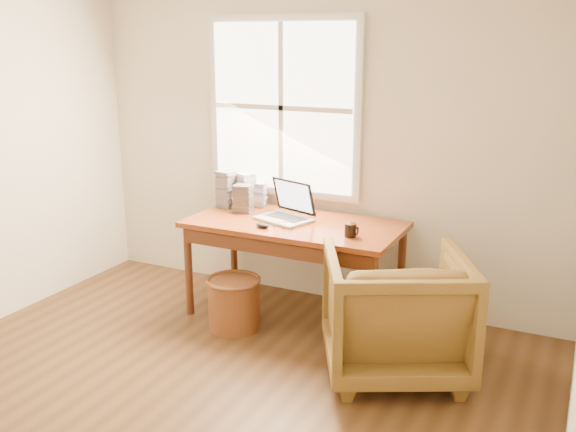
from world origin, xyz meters
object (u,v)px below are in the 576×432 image
Objects in this scene: wicker_stool at (234,304)px; coffee_mug at (350,230)px; laptop at (284,200)px; cd_stack_a at (245,190)px; armchair at (395,313)px; desk at (295,225)px.

wicker_stool is 4.03× the size of coffee_mug.
cd_stack_a is at bearing 171.95° from laptop.
laptop is (0.21, 0.41, 0.72)m from wicker_stool.
armchair is 1.27m from wicker_stool.
wicker_stool is 0.85m from laptop.
coffee_mug is 0.34× the size of cd_stack_a.
armchair is at bearing -7.25° from laptop.
wicker_stool is 0.99m from cd_stack_a.
desk is 1.80× the size of armchair.
desk is 3.61× the size of laptop.
armchair reaches higher than wicker_stool.
cd_stack_a is at bearing 157.31° from desk.
cd_stack_a reaches higher than wicker_stool.
armchair is at bearing -28.54° from desk.
laptop reaches higher than wicker_stool.
cd_stack_a is (-0.26, 0.65, 0.70)m from wicker_stool.
desk is 0.20m from laptop.
armchair is at bearing -24.87° from coffee_mug.
armchair is 1.75m from cd_stack_a.
cd_stack_a is (-1.50, 0.75, 0.48)m from armchair.
cd_stack_a reaches higher than coffee_mug.
cd_stack_a is (-0.56, 0.23, 0.16)m from desk.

